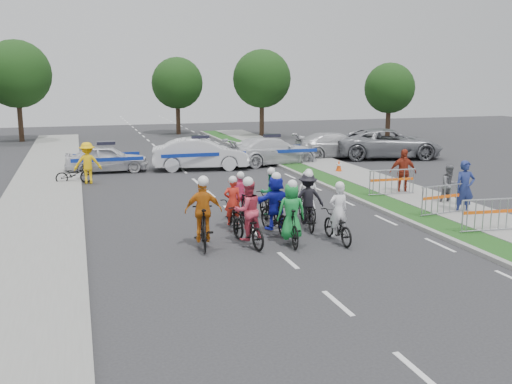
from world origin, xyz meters
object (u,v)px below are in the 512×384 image
object	(u,v)px
rider_6	(232,212)
civilian_sedan	(337,145)
civilian_suv	(388,143)
spectator_0	(465,188)
rider_5	(275,208)
rider_1	(291,219)
rider_3	(203,220)
rider_4	(307,206)
rider_8	(270,200)
rider_2	(247,220)
barrier_2	(392,183)
cone_1	(339,167)
marshal_hiviz	(88,163)
rider_9	(240,202)
rider_7	(307,201)
tree_4	(177,83)
rider_0	(337,222)
tree_1	(262,79)
cone_0	(309,181)
police_car_0	(107,158)
tree_2	(389,88)
police_car_1	(200,154)
tree_3	(17,74)
police_car_2	(272,151)
spectator_2	(403,172)
parked_bike	(74,174)

from	to	relation	value
rider_6	civilian_sedan	size ratio (longest dim) A/B	0.34
civilian_suv	spectator_0	xyz separation A→B (m)	(-4.72, -13.23, 0.08)
spectator_0	civilian_suv	bearing A→B (deg)	81.66
rider_5	rider_1	bearing A→B (deg)	84.22
rider_3	rider_4	distance (m)	3.69
rider_8	rider_2	bearing A→B (deg)	53.54
rider_8	barrier_2	bearing A→B (deg)	-166.58
civilian_suv	cone_1	world-z (taller)	civilian_suv
rider_4	marshal_hiviz	distance (m)	11.96
rider_9	cone_1	world-z (taller)	rider_9
rider_9	marshal_hiviz	size ratio (longest dim) A/B	0.91
rider_7	tree_4	distance (m)	30.52
rider_8	rider_1	bearing A→B (deg)	77.19
civilian_sedan	barrier_2	size ratio (longest dim) A/B	2.56
rider_0	tree_1	bearing A→B (deg)	-103.87
civilian_sedan	cone_0	xyz separation A→B (m)	(-5.27, -8.43, -0.40)
police_car_0	tree_1	size ratio (longest dim) A/B	0.59
barrier_2	cone_1	bearing A→B (deg)	85.41
cone_1	tree_1	xyz separation A→B (m)	(1.84, 18.01, 4.20)
rider_0	civilian_suv	size ratio (longest dim) A/B	0.29
rider_1	civilian_suv	distance (m)	18.88
civilian_sedan	spectator_0	size ratio (longest dim) A/B	2.71
barrier_2	tree_2	xyz separation A→B (m)	(11.30, 19.78, 3.27)
rider_9	police_car_1	size ratio (longest dim) A/B	0.35
tree_2	tree_3	distance (m)	27.68
police_car_1	rider_0	bearing A→B (deg)	-167.32
civilian_sedan	civilian_suv	distance (m)	2.98
barrier_2	civilian_suv	bearing A→B (deg)	60.60
rider_0	rider_5	distance (m)	1.97
police_car_0	police_car_2	world-z (taller)	police_car_2
rider_7	cone_1	xyz separation A→B (m)	(5.11, 8.29, -0.35)
police_car_0	spectator_2	world-z (taller)	spectator_2
rider_2	spectator_0	size ratio (longest dim) A/B	1.08
rider_3	tree_2	xyz separation A→B (m)	(19.84, 24.20, 3.05)
barrier_2	tree_1	size ratio (longest dim) A/B	0.29
civilian_sedan	marshal_hiviz	world-z (taller)	marshal_hiviz
rider_4	parked_bike	distance (m)	12.47
spectator_0	cone_0	size ratio (longest dim) A/B	2.70
police_car_1	cone_1	distance (m)	7.08
police_car_1	civilian_suv	distance (m)	11.40
tree_2	rider_5	bearing A→B (deg)	-126.64
rider_6	rider_9	xyz separation A→B (m)	(0.51, 0.92, 0.08)
cone_1	tree_1	world-z (taller)	tree_1
police_car_2	cone_1	size ratio (longest dim) A/B	7.38
cone_1	police_car_0	bearing A→B (deg)	160.08
civilian_suv	tree_1	size ratio (longest dim) A/B	0.91
rider_3	civilian_suv	distance (m)	20.14
civilian_sedan	cone_1	world-z (taller)	civilian_sedan
marshal_hiviz	tree_3	bearing A→B (deg)	-76.17
rider_3	spectator_2	distance (m)	10.37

